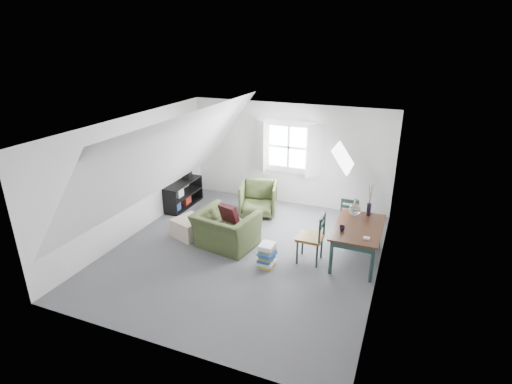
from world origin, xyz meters
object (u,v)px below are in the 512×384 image
at_px(armchair_far, 258,214).
at_px(dining_chair_near, 312,237).
at_px(armchair_near, 226,246).
at_px(media_shelf, 182,196).
at_px(dining_table, 358,231).
at_px(ottoman, 190,227).
at_px(dining_chair_far, 350,215).
at_px(magazine_stack, 267,255).

height_order(armchair_far, dining_chair_near, dining_chair_near).
bearing_deg(armchair_near, media_shelf, -27.53).
bearing_deg(dining_table, armchair_far, 155.80).
distance_m(ottoman, dining_table, 3.45).
bearing_deg(dining_table, dining_chair_far, 110.05).
height_order(ottoman, dining_chair_near, dining_chair_near).
height_order(dining_chair_near, magazine_stack, dining_chair_near).
bearing_deg(magazine_stack, dining_chair_near, 33.61).
xyz_separation_m(armchair_far, dining_chair_far, (2.17, -0.27, 0.45)).
xyz_separation_m(dining_chair_near, media_shelf, (-3.62, 1.32, -0.22)).
bearing_deg(armchair_near, dining_chair_far, -137.66).
bearing_deg(armchair_far, dining_chair_near, -58.93).
xyz_separation_m(armchair_far, ottoman, (-0.92, -1.59, 0.20)).
distance_m(armchair_near, dining_chair_near, 1.81).
height_order(armchair_far, media_shelf, media_shelf).
bearing_deg(ottoman, armchair_far, 59.90).
relative_size(armchair_near, dining_table, 0.80).
relative_size(dining_chair_far, magazine_stack, 1.96).
bearing_deg(magazine_stack, media_shelf, 148.34).
bearing_deg(armchair_far, dining_table, -42.66).
bearing_deg(dining_chair_far, magazine_stack, 63.84).
relative_size(ottoman, media_shelf, 0.48).
bearing_deg(ottoman, armchair_near, -7.14).
xyz_separation_m(armchair_near, dining_chair_near, (1.73, 0.08, 0.51)).
relative_size(ottoman, dining_chair_near, 0.61).
bearing_deg(ottoman, media_shelf, 127.28).
distance_m(dining_table, dining_chair_near, 0.85).
relative_size(dining_table, dining_chair_near, 1.45).
distance_m(dining_chair_far, media_shelf, 4.08).
height_order(armchair_far, dining_table, dining_table).
bearing_deg(magazine_stack, armchair_far, 115.60).
bearing_deg(armchair_far, media_shelf, 173.44).
height_order(dining_chair_near, media_shelf, dining_chair_near).
height_order(armchair_far, magazine_stack, magazine_stack).
bearing_deg(media_shelf, magazine_stack, -33.13).
xyz_separation_m(dining_table, media_shelf, (-4.39, 0.97, -0.33)).
bearing_deg(armchair_far, armchair_near, -106.06).
bearing_deg(media_shelf, armchair_far, 7.49).
xyz_separation_m(dining_table, dining_chair_near, (-0.77, -0.35, -0.11)).
relative_size(armchair_near, armchair_far, 1.33).
height_order(armchair_near, media_shelf, media_shelf).
xyz_separation_m(dining_chair_far, dining_chair_near, (-0.46, -1.35, 0.06)).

